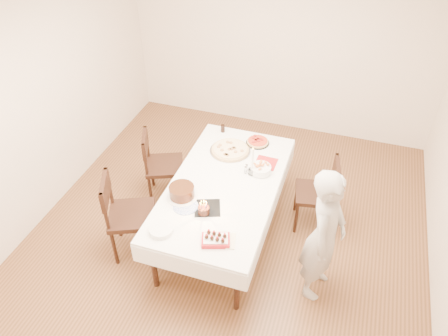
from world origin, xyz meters
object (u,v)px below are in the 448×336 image
(dining_table, at_px, (224,209))
(birthday_cake, at_px, (204,208))
(pasta_bowl, at_px, (261,169))
(strawberry_box, at_px, (216,240))
(chair_left_savory, at_px, (165,165))
(chair_left_dessert, at_px, (132,215))
(pizza_pepperoni, at_px, (258,142))
(person, at_px, (324,236))
(taper_candle, at_px, (252,161))
(chair_right_savory, at_px, (315,193))
(layer_cake, at_px, (182,192))
(cola_glass, at_px, (223,129))
(pizza_white, at_px, (230,150))

(dining_table, distance_m, birthday_cake, 0.66)
(pasta_bowl, height_order, strawberry_box, pasta_bowl)
(dining_table, distance_m, chair_left_savory, 1.00)
(chair_left_dessert, relative_size, pizza_pepperoni, 3.65)
(person, bearing_deg, pizza_pepperoni, 46.06)
(taper_candle, bearing_deg, person, -37.36)
(dining_table, bearing_deg, chair_right_savory, 27.27)
(pizza_pepperoni, xyz_separation_m, pasta_bowl, (0.17, -0.53, 0.02))
(taper_candle, relative_size, layer_cake, 1.10)
(chair_left_dessert, xyz_separation_m, cola_glass, (0.54, 1.50, 0.28))
(dining_table, xyz_separation_m, pasta_bowl, (0.32, 0.33, 0.42))
(strawberry_box, bearing_deg, layer_cake, 138.18)
(pizza_white, distance_m, birthday_cake, 1.08)
(strawberry_box, bearing_deg, pasta_bowl, 82.93)
(taper_candle, height_order, birthday_cake, taper_candle)
(taper_candle, relative_size, cola_glass, 3.87)
(chair_right_savory, distance_m, chair_left_dessert, 2.08)
(pizza_pepperoni, xyz_separation_m, taper_candle, (0.09, -0.59, 0.16))
(person, bearing_deg, birthday_cake, 101.19)
(chair_left_savory, xyz_separation_m, layer_cake, (0.56, -0.73, 0.34))
(person, bearing_deg, chair_left_savory, 76.34)
(chair_right_savory, xyz_separation_m, pizza_white, (-1.06, 0.11, 0.31))
(person, bearing_deg, dining_table, 77.94)
(dining_table, height_order, pasta_bowl, pasta_bowl)
(chair_left_savory, distance_m, strawberry_box, 1.66)
(chair_right_savory, relative_size, layer_cake, 2.77)
(pasta_bowl, distance_m, strawberry_box, 1.14)
(cola_glass, bearing_deg, strawberry_box, -73.72)
(chair_right_savory, height_order, pizza_white, chair_right_savory)
(pizza_white, height_order, cola_glass, cola_glass)
(layer_cake, distance_m, strawberry_box, 0.73)
(pizza_pepperoni, relative_size, strawberry_box, 1.08)
(pizza_pepperoni, distance_m, taper_candle, 0.62)
(pizza_pepperoni, xyz_separation_m, strawberry_box, (0.03, -1.66, 0.01))
(cola_glass, height_order, birthday_cake, birthday_cake)
(pasta_bowl, relative_size, birthday_cake, 1.75)
(chair_left_savory, xyz_separation_m, person, (2.05, -0.83, 0.29))
(chair_left_dessert, xyz_separation_m, taper_candle, (1.11, 0.80, 0.42))
(dining_table, height_order, taper_candle, taper_candle)
(person, height_order, cola_glass, person)
(dining_table, height_order, person, person)
(cola_glass, bearing_deg, layer_cake, -91.13)
(dining_table, relative_size, strawberry_box, 8.15)
(dining_table, bearing_deg, strawberry_box, -77.15)
(cola_glass, height_order, strawberry_box, cola_glass)
(chair_right_savory, bearing_deg, chair_left_dessert, -161.35)
(chair_right_savory, height_order, strawberry_box, chair_right_savory)
(pizza_pepperoni, bearing_deg, pizza_white, -135.83)
(pasta_bowl, xyz_separation_m, taper_candle, (-0.09, -0.06, 0.14))
(taper_candle, bearing_deg, chair_right_savory, 17.42)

